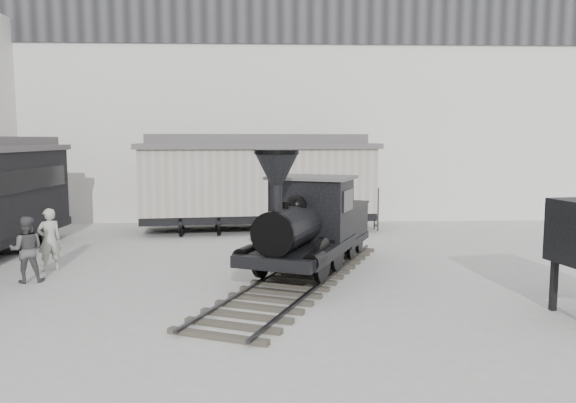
{
  "coord_description": "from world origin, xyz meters",
  "views": [
    {
      "loc": [
        -0.05,
        -11.73,
        3.83
      ],
      "look_at": [
        0.63,
        4.46,
        2.0
      ],
      "focal_mm": 35.0,
      "sensor_mm": 36.0,
      "label": 1
    }
  ],
  "objects_px": {
    "boxcar": "(258,180)",
    "visitor_b": "(26,249)",
    "visitor_a": "(49,240)",
    "locomotive": "(308,230)"
  },
  "relations": [
    {
      "from": "boxcar",
      "to": "visitor_b",
      "type": "xyz_separation_m",
      "value": [
        -6.08,
        -8.25,
        -1.21
      ]
    },
    {
      "from": "visitor_b",
      "to": "visitor_a",
      "type": "bearing_deg",
      "value": -109.66
    },
    {
      "from": "locomotive",
      "to": "visitor_a",
      "type": "relative_size",
      "value": 5.39
    },
    {
      "from": "visitor_a",
      "to": "visitor_b",
      "type": "height_order",
      "value": "visitor_a"
    },
    {
      "from": "locomotive",
      "to": "boxcar",
      "type": "bearing_deg",
      "value": 123.7
    },
    {
      "from": "visitor_b",
      "to": "locomotive",
      "type": "bearing_deg",
      "value": 169.17
    },
    {
      "from": "locomotive",
      "to": "boxcar",
      "type": "relative_size",
      "value": 0.98
    },
    {
      "from": "visitor_a",
      "to": "locomotive",
      "type": "bearing_deg",
      "value": 136.69
    },
    {
      "from": "visitor_b",
      "to": "boxcar",
      "type": "bearing_deg",
      "value": -140.55
    },
    {
      "from": "locomotive",
      "to": "visitor_b",
      "type": "distance_m",
      "value": 7.57
    }
  ]
}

